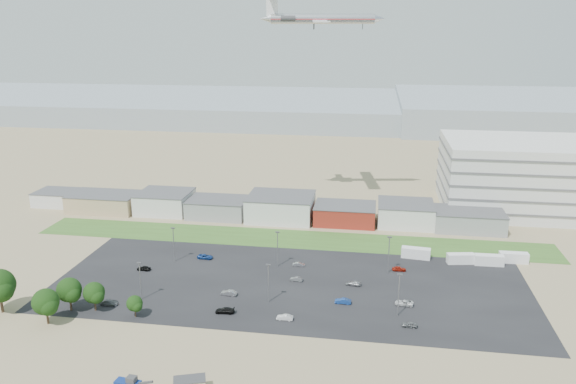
% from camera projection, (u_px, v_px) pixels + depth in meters
% --- Properties ---
extents(ground, '(700.00, 700.00, 0.00)m').
position_uv_depth(ground, '(254.00, 321.00, 124.84)').
color(ground, '#95845F').
rests_on(ground, ground).
extents(parking_lot, '(120.00, 50.00, 0.01)m').
position_uv_depth(parking_lot, '(290.00, 284.00, 143.07)').
color(parking_lot, black).
rests_on(parking_lot, ground).
extents(grass_strip, '(160.00, 16.00, 0.02)m').
position_uv_depth(grass_strip, '(290.00, 239.00, 174.19)').
color(grass_strip, '#385A22').
rests_on(grass_strip, ground).
extents(hills_backdrop, '(700.00, 200.00, 9.00)m').
position_uv_depth(hills_backdrop, '(397.00, 111.00, 416.58)').
color(hills_backdrop, gray).
rests_on(hills_backdrop, ground).
extents(building_row, '(170.00, 20.00, 8.00)m').
position_uv_depth(building_row, '(249.00, 206.00, 193.67)').
color(building_row, silver).
rests_on(building_row, ground).
extents(parking_garage, '(80.00, 40.00, 25.00)m').
position_uv_depth(parking_garage, '(560.00, 177.00, 198.06)').
color(parking_garage, silver).
rests_on(parking_garage, ground).
extents(telehandler, '(7.63, 3.23, 3.09)m').
position_uv_depth(telehandler, '(128.00, 384.00, 100.11)').
color(telehandler, navy).
rests_on(telehandler, ground).
extents(box_trailer_a, '(8.27, 3.45, 3.01)m').
position_uv_depth(box_trailer_a, '(416.00, 253.00, 159.04)').
color(box_trailer_a, silver).
rests_on(box_trailer_a, ground).
extents(box_trailer_b, '(7.73, 3.64, 2.79)m').
position_uv_depth(box_trailer_b, '(461.00, 259.00, 155.44)').
color(box_trailer_b, silver).
rests_on(box_trailer_b, ground).
extents(box_trailer_c, '(7.82, 2.60, 2.91)m').
position_uv_depth(box_trailer_c, '(489.00, 260.00, 154.30)').
color(box_trailer_c, silver).
rests_on(box_trailer_c, ground).
extents(box_trailer_d, '(7.78, 2.52, 2.91)m').
position_uv_depth(box_trailer_d, '(514.00, 258.00, 155.96)').
color(box_trailer_d, silver).
rests_on(box_trailer_d, ground).
extents(tree_left, '(6.23, 6.23, 9.34)m').
position_uv_depth(tree_left, '(46.00, 305.00, 122.37)').
color(tree_left, black).
rests_on(tree_left, ground).
extents(tree_mid, '(6.04, 6.04, 9.07)m').
position_uv_depth(tree_mid, '(69.00, 292.00, 128.35)').
color(tree_mid, black).
rests_on(tree_mid, ground).
extents(tree_right, '(5.26, 5.26, 7.88)m').
position_uv_depth(tree_right, '(94.00, 295.00, 128.46)').
color(tree_right, black).
rests_on(tree_right, ground).
extents(tree_near, '(3.88, 3.88, 5.82)m').
position_uv_depth(tree_near, '(135.00, 305.00, 125.87)').
color(tree_near, black).
rests_on(tree_near, ground).
extents(lightpole_front_l, '(1.12, 0.47, 9.49)m').
position_uv_depth(lightpole_front_l, '(140.00, 281.00, 133.75)').
color(lightpole_front_l, slate).
rests_on(lightpole_front_l, ground).
extents(lightpole_front_m, '(1.13, 0.47, 9.63)m').
position_uv_depth(lightpole_front_m, '(269.00, 283.00, 132.34)').
color(lightpole_front_m, slate).
rests_on(lightpole_front_m, ground).
extents(lightpole_front_r, '(1.21, 0.50, 10.26)m').
position_uv_depth(lightpole_front_r, '(399.00, 295.00, 125.71)').
color(lightpole_front_r, slate).
rests_on(lightpole_front_r, ground).
extents(lightpole_back_l, '(1.17, 0.49, 9.92)m').
position_uv_depth(lightpole_back_l, '(174.00, 245.00, 155.92)').
color(lightpole_back_l, slate).
rests_on(lightpole_back_l, ground).
extents(lightpole_back_m, '(1.18, 0.49, 10.01)m').
position_uv_depth(lightpole_back_m, '(278.00, 249.00, 152.53)').
color(lightpole_back_m, slate).
rests_on(lightpole_back_m, ground).
extents(lightpole_back_r, '(1.20, 0.50, 10.24)m').
position_uv_depth(lightpole_back_r, '(389.00, 255.00, 148.24)').
color(lightpole_back_r, slate).
rests_on(lightpole_back_r, ground).
extents(airliner, '(47.19, 35.98, 12.69)m').
position_uv_depth(airliner, '(323.00, 19.00, 189.64)').
color(airliner, silver).
extents(parked_car_0, '(4.44, 2.24, 1.20)m').
position_uv_depth(parked_car_0, '(404.00, 303.00, 131.80)').
color(parked_car_0, silver).
rests_on(parked_car_0, ground).
extents(parked_car_1, '(3.90, 1.46, 1.27)m').
position_uv_depth(parked_car_1, '(343.00, 301.00, 132.66)').
color(parked_car_1, navy).
rests_on(parked_car_1, ground).
extents(parked_car_2, '(3.42, 1.47, 1.15)m').
position_uv_depth(parked_car_2, '(410.00, 325.00, 122.14)').
color(parked_car_2, '#595B5E').
rests_on(parked_car_2, ground).
extents(parked_car_3, '(4.53, 2.05, 1.29)m').
position_uv_depth(parked_car_3, '(225.00, 310.00, 128.17)').
color(parked_car_3, black).
rests_on(parked_car_3, ground).
extents(parked_car_4, '(4.05, 1.69, 1.30)m').
position_uv_depth(parked_car_4, '(229.00, 293.00, 136.76)').
color(parked_car_4, '#A5A5AA').
rests_on(parked_car_4, ground).
extents(parked_car_5, '(3.76, 1.68, 1.26)m').
position_uv_depth(parked_car_5, '(144.00, 268.00, 151.01)').
color(parked_car_5, black).
rests_on(parked_car_5, ground).
extents(parked_car_7, '(3.41, 1.52, 1.09)m').
position_uv_depth(parked_car_7, '(296.00, 279.00, 144.62)').
color(parked_car_7, '#595B5E').
rests_on(parked_car_7, ground).
extents(parked_car_8, '(3.74, 1.66, 1.25)m').
position_uv_depth(parked_car_8, '(399.00, 269.00, 150.69)').
color(parked_car_8, maroon).
rests_on(parked_car_8, ground).
extents(parked_car_9, '(4.52, 2.30, 1.22)m').
position_uv_depth(parked_car_9, '(205.00, 257.00, 158.77)').
color(parked_car_9, navy).
rests_on(parked_car_9, ground).
extents(parked_car_10, '(4.26, 1.77, 1.23)m').
position_uv_depth(parked_car_10, '(109.00, 303.00, 131.89)').
color(parked_car_10, '#595B5E').
rests_on(parked_car_10, ground).
extents(parked_car_11, '(3.43, 1.47, 1.10)m').
position_uv_depth(parked_car_11, '(299.00, 264.00, 153.60)').
color(parked_car_11, '#A5A5AA').
rests_on(parked_car_11, ground).
extents(parked_car_12, '(3.97, 2.00, 1.10)m').
position_uv_depth(parked_car_12, '(353.00, 283.00, 142.10)').
color(parked_car_12, '#A5A5AA').
rests_on(parked_car_12, ground).
extents(parked_car_13, '(3.73, 1.40, 1.22)m').
position_uv_depth(parked_car_13, '(285.00, 317.00, 125.17)').
color(parked_car_13, silver).
rests_on(parked_car_13, ground).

